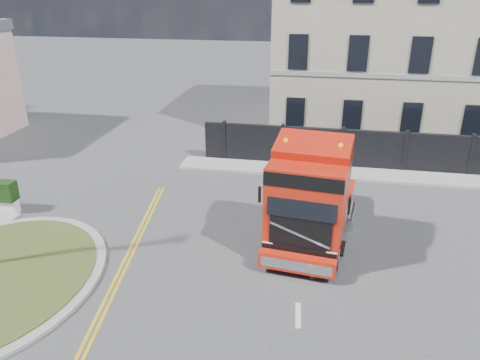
# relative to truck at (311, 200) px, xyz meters

# --- Properties ---
(ground) EXTENTS (120.00, 120.00, 0.00)m
(ground) POSITION_rel_truck_xyz_m (-2.74, -1.19, -1.76)
(ground) COLOR #424244
(ground) RESTS_ON ground
(hoarding_fence) EXTENTS (18.80, 0.25, 2.00)m
(hoarding_fence) POSITION_rel_truck_xyz_m (3.81, 7.81, -0.76)
(hoarding_fence) COLOR black
(hoarding_fence) RESTS_ON ground
(georgian_building) EXTENTS (12.30, 10.30, 12.80)m
(georgian_building) POSITION_rel_truck_xyz_m (3.26, 15.31, 4.01)
(georgian_building) COLOR #BDB596
(georgian_building) RESTS_ON ground
(pavement_far) EXTENTS (20.00, 1.60, 0.12)m
(pavement_far) POSITION_rel_truck_xyz_m (3.26, 6.91, -1.70)
(pavement_far) COLOR #999993
(pavement_far) RESTS_ON ground
(truck) EXTENTS (3.21, 6.81, 3.93)m
(truck) POSITION_rel_truck_xyz_m (0.00, 0.00, 0.00)
(truck) COLOR black
(truck) RESTS_ON ground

